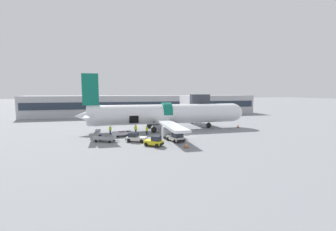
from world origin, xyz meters
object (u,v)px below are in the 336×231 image
at_px(ground_crew_loader_a, 110,130).
at_px(ground_crew_driver, 136,129).
at_px(ground_crew_loader_b, 147,130).
at_px(airplane, 164,114).
at_px(baggage_cart_queued, 105,139).
at_px(baggage_tug_mid, 154,142).
at_px(baggage_tug_rear, 176,138).
at_px(baggage_tug_lead, 136,138).
at_px(baggage_cart_loading, 123,134).

distance_m(ground_crew_loader_a, ground_crew_driver, 4.61).
height_order(ground_crew_loader_b, ground_crew_driver, ground_crew_driver).
bearing_deg(airplane, baggage_cart_queued, -143.00).
relative_size(baggage_tug_mid, baggage_tug_rear, 0.82).
xyz_separation_m(baggage_tug_rear, ground_crew_loader_a, (-9.86, 8.42, 0.24)).
bearing_deg(baggage_tug_lead, baggage_tug_rear, -12.29).
distance_m(airplane, baggage_cart_loading, 10.14).
distance_m(baggage_tug_lead, ground_crew_loader_b, 5.49).
relative_size(ground_crew_loader_a, ground_crew_loader_b, 0.97).
height_order(ground_crew_loader_a, ground_crew_driver, ground_crew_driver).
bearing_deg(ground_crew_loader_a, baggage_tug_rear, -40.50).
relative_size(baggage_tug_lead, ground_crew_loader_b, 2.08).
bearing_deg(ground_crew_loader_b, baggage_tug_lead, -117.12).
bearing_deg(airplane, ground_crew_loader_a, -166.78).
relative_size(baggage_tug_lead, baggage_cart_loading, 0.79).
bearing_deg(baggage_cart_loading, baggage_cart_queued, -129.01).
distance_m(baggage_cart_loading, ground_crew_loader_a, 3.28).
xyz_separation_m(baggage_tug_lead, ground_crew_loader_a, (-3.79, 7.10, 0.23)).
relative_size(ground_crew_loader_b, ground_crew_driver, 0.89).
relative_size(baggage_tug_mid, ground_crew_driver, 1.55).
xyz_separation_m(ground_crew_loader_a, ground_crew_loader_b, (6.29, -2.22, 0.02)).
height_order(baggage_tug_mid, ground_crew_loader_a, ground_crew_loader_a).
height_order(airplane, ground_crew_loader_a, airplane).
xyz_separation_m(baggage_cart_loading, ground_crew_loader_b, (4.19, 0.27, 0.41)).
relative_size(airplane, baggage_tug_mid, 12.18).
distance_m(baggage_tug_rear, ground_crew_driver, 9.00).
distance_m(baggage_tug_mid, baggage_cart_queued, 8.20).
xyz_separation_m(baggage_tug_mid, ground_crew_loader_a, (-6.03, 10.62, 0.22)).
relative_size(baggage_cart_queued, ground_crew_driver, 2.22).
distance_m(airplane, ground_crew_loader_a, 11.07).
bearing_deg(ground_crew_loader_a, airplane, 13.22).
relative_size(baggage_cart_loading, ground_crew_loader_a, 2.72).
xyz_separation_m(ground_crew_loader_a, ground_crew_driver, (4.43, -1.25, 0.12)).
distance_m(baggage_cart_loading, ground_crew_loader_b, 4.21).
height_order(airplane, baggage_tug_rear, airplane).
height_order(baggage_tug_mid, baggage_cart_loading, baggage_tug_mid).
relative_size(baggage_tug_lead, baggage_tug_mid, 1.20).
bearing_deg(baggage_cart_queued, baggage_tug_mid, -33.83).
xyz_separation_m(baggage_tug_rear, baggage_cart_queued, (-10.64, 2.37, -0.12)).
xyz_separation_m(baggage_tug_mid, ground_crew_driver, (-1.60, 9.37, 0.34)).
bearing_deg(baggage_cart_queued, airplane, 37.00).
bearing_deg(baggage_tug_mid, baggage_cart_queued, 146.17).
bearing_deg(ground_crew_driver, baggage_tug_lead, -96.24).
distance_m(airplane, baggage_tug_mid, 14.07).
xyz_separation_m(baggage_tug_mid, baggage_tug_rear, (3.83, 2.20, -0.02)).
bearing_deg(ground_crew_loader_a, baggage_tug_lead, -61.88).
distance_m(baggage_tug_mid, ground_crew_loader_a, 12.21).
bearing_deg(ground_crew_loader_b, airplane, 47.85).
bearing_deg(baggage_tug_lead, ground_crew_driver, 83.76).
xyz_separation_m(baggage_cart_queued, ground_crew_driver, (5.21, 4.80, 0.49)).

